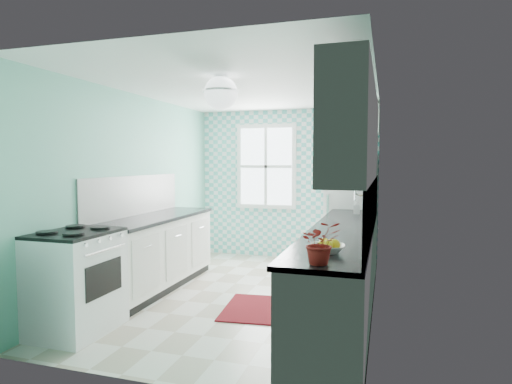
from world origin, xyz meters
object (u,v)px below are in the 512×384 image
(fridge, at_px, (351,211))
(fruit_bowl, at_px, (328,248))
(microwave, at_px, (352,145))
(potted_plant, at_px, (320,242))
(ceiling_light, at_px, (221,93))
(sink, at_px, (352,216))
(stove, at_px, (76,280))

(fridge, relative_size, fruit_bowl, 6.70)
(microwave, bearing_deg, potted_plant, 89.26)
(fruit_bowl, height_order, potted_plant, potted_plant)
(ceiling_light, bearing_deg, fridge, 66.88)
(fruit_bowl, xyz_separation_m, potted_plant, (0.00, -0.38, 0.11))
(ceiling_light, relative_size, sink, 0.66)
(fridge, distance_m, fruit_bowl, 3.46)
(sink, bearing_deg, fridge, 92.58)
(fridge, distance_m, stove, 4.08)
(fridge, height_order, fruit_bowl, fridge)
(potted_plant, bearing_deg, fridge, 91.35)
(ceiling_light, height_order, fridge, ceiling_light)
(ceiling_light, distance_m, fridge, 3.17)
(fridge, bearing_deg, fruit_bowl, -90.74)
(fridge, xyz_separation_m, fruit_bowl, (0.09, -3.46, 0.10))
(stove, distance_m, fruit_bowl, 2.45)
(ceiling_light, height_order, potted_plant, ceiling_light)
(fridge, height_order, microwave, microwave)
(stove, height_order, sink, sink)
(ceiling_light, distance_m, sink, 2.39)
(sink, relative_size, microwave, 1.10)
(stove, relative_size, microwave, 1.97)
(ceiling_light, relative_size, microwave, 0.72)
(sink, bearing_deg, stove, -139.09)
(fridge, bearing_deg, potted_plant, -90.89)
(ceiling_light, distance_m, potted_plant, 2.12)
(stove, xyz_separation_m, microwave, (2.31, 3.34, 1.39))
(stove, xyz_separation_m, potted_plant, (2.40, -0.50, 0.59))
(sink, bearing_deg, ceiling_light, -130.75)
(stove, distance_m, sink, 3.33)
(stove, distance_m, potted_plant, 2.52)
(sink, xyz_separation_m, fruit_bowl, (-0.00, -2.39, 0.04))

